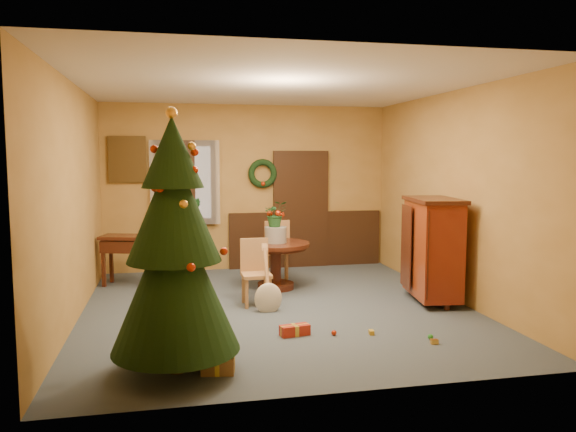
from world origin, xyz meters
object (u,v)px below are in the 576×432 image
object	(u,v)px
christmas_tree	(174,249)
sideboard	(433,247)
writing_desk	(130,248)
chair_near	(255,269)
dining_table	(276,256)

from	to	relation	value
christmas_tree	sideboard	xyz separation A→B (m)	(3.48, 1.88, -0.39)
christmas_tree	sideboard	size ratio (longest dim) A/B	1.70
writing_desk	sideboard	xyz separation A→B (m)	(4.13, -1.90, 0.18)
christmas_tree	chair_near	bearing A→B (deg)	64.45
sideboard	dining_table	bearing A→B (deg)	148.77
dining_table	writing_desk	xyz separation A→B (m)	(-2.16, 0.71, 0.09)
chair_near	sideboard	xyz separation A→B (m)	(2.40, -0.38, 0.29)
dining_table	sideboard	bearing A→B (deg)	-31.23
christmas_tree	writing_desk	bearing A→B (deg)	99.75
christmas_tree	writing_desk	size ratio (longest dim) A/B	2.52
writing_desk	sideboard	distance (m)	4.55
chair_near	christmas_tree	size ratio (longest dim) A/B	0.36
writing_desk	dining_table	bearing A→B (deg)	-18.17
chair_near	christmas_tree	bearing A→B (deg)	-115.55
dining_table	chair_near	bearing A→B (deg)	-117.98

